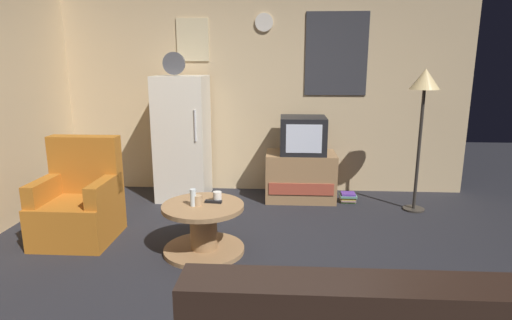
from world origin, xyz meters
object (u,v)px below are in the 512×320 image
at_px(remote_control, 213,202).
at_px(armchair, 79,204).
at_px(mug_ceramic_tan, 197,200).
at_px(book_stack, 348,197).
at_px(wine_glass, 193,198).
at_px(mug_ceramic_white, 217,197).
at_px(standing_lamp, 424,90).
at_px(tv_stand, 300,176).
at_px(crt_tv, 303,135).
at_px(coffee_table, 204,228).
at_px(fridge, 183,138).

relative_size(remote_control, armchair, 0.16).
bearing_deg(mug_ceramic_tan, book_stack, 44.02).
relative_size(remote_control, book_stack, 0.75).
xyz_separation_m(wine_glass, mug_ceramic_white, (0.19, 0.13, -0.03)).
bearing_deg(wine_glass, armchair, 166.27).
distance_m(standing_lamp, mug_ceramic_white, 2.53).
distance_m(tv_stand, mug_ceramic_tan, 1.85).
height_order(crt_tv, standing_lamp, standing_lamp).
bearing_deg(coffee_table, crt_tv, 58.94).
height_order(tv_stand, crt_tv, crt_tv).
relative_size(mug_ceramic_tan, remote_control, 0.60).
bearing_deg(armchair, mug_ceramic_white, -6.57).
distance_m(standing_lamp, remote_control, 2.59).
relative_size(crt_tv, standing_lamp, 0.34).
bearing_deg(tv_stand, armchair, -148.87).
distance_m(fridge, wine_glass, 1.66).
bearing_deg(tv_stand, mug_ceramic_tan, -121.39).
relative_size(tv_stand, book_stack, 4.23).
bearing_deg(fridge, book_stack, -2.38).
bearing_deg(remote_control, tv_stand, 67.57).
height_order(fridge, remote_control, fridge).
distance_m(fridge, mug_ceramic_tan, 1.66).
distance_m(standing_lamp, book_stack, 1.50).
bearing_deg(standing_lamp, armchair, -164.12).
bearing_deg(tv_stand, standing_lamp, -14.04).
height_order(crt_tv, wine_glass, crt_tv).
bearing_deg(coffee_table, standing_lamp, 29.13).
xyz_separation_m(tv_stand, crt_tv, (0.02, -0.00, 0.51)).
height_order(tv_stand, wine_glass, wine_glass).
distance_m(coffee_table, wine_glass, 0.31).
height_order(standing_lamp, book_stack, standing_lamp).
bearing_deg(remote_control, crt_tv, 67.06).
xyz_separation_m(crt_tv, mug_ceramic_white, (-0.82, -1.46, -0.31)).
bearing_deg(wine_glass, crt_tv, 57.50).
xyz_separation_m(crt_tv, mug_ceramic_tan, (-0.98, -1.57, -0.31)).
xyz_separation_m(standing_lamp, book_stack, (-0.71, 0.23, -1.30)).
bearing_deg(book_stack, standing_lamp, -18.07).
bearing_deg(book_stack, coffee_table, -135.58).
distance_m(fridge, remote_control, 1.64).
distance_m(mug_ceramic_white, book_stack, 1.99).
bearing_deg(wine_glass, mug_ceramic_tan, 23.61).
bearing_deg(book_stack, remote_control, -134.98).
distance_m(tv_stand, remote_control, 1.72).
bearing_deg(mug_ceramic_tan, crt_tv, 58.14).
xyz_separation_m(fridge, book_stack, (2.02, -0.08, -0.69)).
distance_m(tv_stand, mug_ceramic_white, 1.68).
height_order(fridge, coffee_table, fridge).
xyz_separation_m(tv_stand, book_stack, (0.58, -0.09, -0.23)).
relative_size(wine_glass, book_stack, 0.75).
xyz_separation_m(fridge, coffee_table, (0.53, -1.55, -0.53)).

